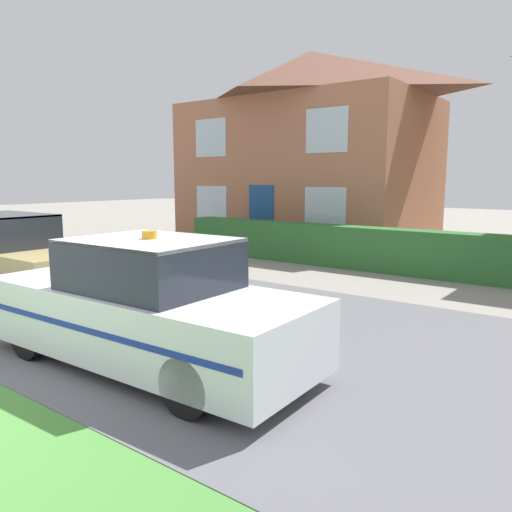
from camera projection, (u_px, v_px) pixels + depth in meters
The scene contains 5 objects.
road_strip at pixel (210, 324), 7.97m from camera, with size 28.00×6.39×0.01m, color #5B5B60.
garden_hedge at pixel (391, 251), 12.32m from camera, with size 12.76×0.65×1.09m, color #2D662D.
police_car at pixel (147, 308), 6.10m from camera, with size 4.49×1.79×1.67m.
neighbour_car_near at pixel (11, 252), 10.82m from camera, with size 4.54×1.63×1.53m.
house_left at pixel (308, 147), 18.28m from camera, with size 8.75×5.86×6.80m.
Camera 1 is at (5.22, -1.49, 2.29)m, focal length 35.00 mm.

